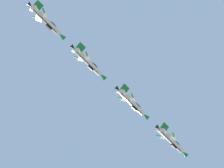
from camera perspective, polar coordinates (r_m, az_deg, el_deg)
name	(u,v)px	position (r m, az deg, el deg)	size (l,w,h in m)	color
fighter_jet_lead	(171,141)	(172.38, 6.97, -6.61)	(15.23, 8.56, 7.84)	silver
fighter_jet_left_wing	(132,103)	(166.60, 2.34, -2.19)	(15.23, 8.62, 8.05)	silver
fighter_jet_right_wing	(88,62)	(160.85, -2.80, 2.57)	(15.23, 8.70, 8.31)	silver
fighter_jet_left_outer	(46,21)	(157.86, -7.69, 7.32)	(15.23, 8.63, 8.08)	silver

